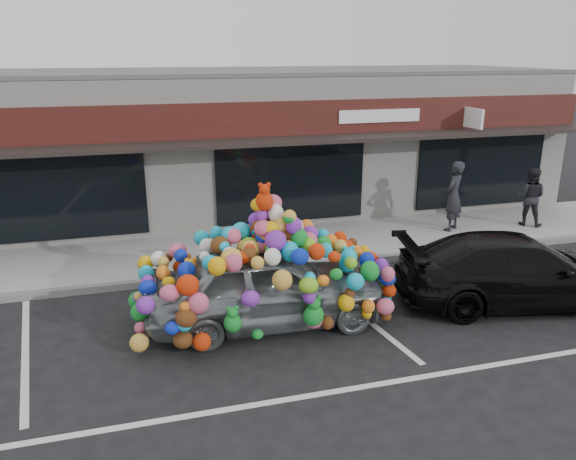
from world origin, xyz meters
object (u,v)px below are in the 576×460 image
object	(u,v)px
toy_car	(266,277)
pedestrian_a	(453,196)
pedestrian_b	(530,197)
black_sedan	(518,270)

from	to	relation	value
toy_car	pedestrian_a	xyz separation A→B (m)	(6.13, 3.72, 0.18)
pedestrian_a	pedestrian_b	distance (m)	2.35
toy_car	pedestrian_b	bearing A→B (deg)	-64.77
black_sedan	pedestrian_a	bearing A→B (deg)	-2.77
toy_car	pedestrian_a	world-z (taller)	toy_car
toy_car	black_sedan	world-z (taller)	toy_car
toy_car	black_sedan	xyz separation A→B (m)	(5.05, -0.49, -0.23)
black_sedan	pedestrian_b	size ratio (longest dim) A/B	2.93
toy_car	pedestrian_a	size ratio (longest dim) A/B	2.49
toy_car	black_sedan	distance (m)	5.08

